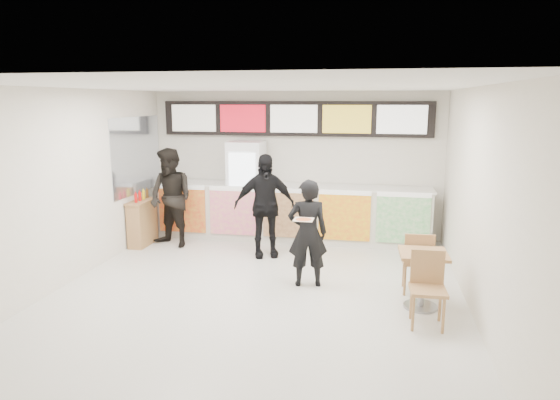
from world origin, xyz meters
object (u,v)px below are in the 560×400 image
(customer_mid, at_px, (264,206))
(cafe_table, at_px, (423,269))
(customer_left, at_px, (171,198))
(drinks_fridge, at_px, (247,190))
(service_counter, at_px, (291,213))
(condiment_ledge, at_px, (142,222))
(customer_main, at_px, (308,233))

(customer_mid, bearing_deg, cafe_table, -55.48)
(customer_left, height_order, cafe_table, customer_left)
(drinks_fridge, distance_m, cafe_table, 4.50)
(service_counter, xyz_separation_m, condiment_ledge, (-2.82, -0.91, -0.12))
(customer_left, bearing_deg, condiment_ledge, -155.34)
(cafe_table, bearing_deg, customer_main, 159.55)
(customer_main, distance_m, customer_left, 3.31)
(customer_main, relative_size, customer_left, 0.86)
(service_counter, distance_m, customer_main, 2.58)
(condiment_ledge, bearing_deg, customer_mid, -5.43)
(drinks_fridge, xyz_separation_m, cafe_table, (3.28, -3.04, -0.45))
(customer_left, xyz_separation_m, customer_mid, (1.92, -0.27, -0.02))
(customer_left, relative_size, cafe_table, 1.18)
(service_counter, distance_m, customer_left, 2.41)
(service_counter, relative_size, condiment_ledge, 5.21)
(cafe_table, bearing_deg, customer_left, 152.63)
(drinks_fridge, xyz_separation_m, condiment_ledge, (-1.88, -0.92, -0.54))
(customer_mid, xyz_separation_m, cafe_table, (2.64, -1.88, -0.39))
(customer_left, height_order, condiment_ledge, customer_left)
(customer_mid, bearing_deg, customer_left, 151.98)
(service_counter, relative_size, cafe_table, 3.42)
(customer_main, relative_size, condiment_ledge, 1.56)
(drinks_fridge, height_order, customer_mid, drinks_fridge)
(service_counter, xyz_separation_m, drinks_fridge, (-0.93, 0.02, 0.43))
(customer_left, distance_m, condiment_ledge, 0.79)
(customer_left, bearing_deg, drinks_fridge, 57.04)
(drinks_fridge, bearing_deg, customer_mid, -61.11)
(drinks_fridge, relative_size, customer_main, 1.20)
(service_counter, height_order, cafe_table, service_counter)
(service_counter, bearing_deg, customer_left, -158.30)
(drinks_fridge, bearing_deg, customer_left, -144.89)
(cafe_table, distance_m, condiment_ledge, 5.58)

